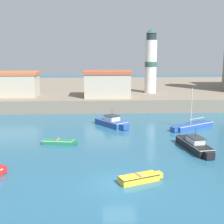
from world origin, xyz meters
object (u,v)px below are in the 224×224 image
Objects in this scene: dinghy_yellow_3 at (140,178)px; lighthouse at (151,62)px; sailboat_blue_4 at (192,126)px; dinghy_green_1 at (59,142)px; harbor_shed_mid_row at (107,84)px; motorboat_black_0 at (195,145)px; motorboat_blue_2 at (112,122)px; harbor_shed_near_wharf at (12,84)px.

dinghy_yellow_3 is 35.54m from lighthouse.
lighthouse is at bearing 97.23° from sailboat_blue_4.
dinghy_green_1 is 20.79m from harbor_shed_mid_row.
lighthouse is (-0.07, 26.81, 7.04)m from motorboat_black_0.
motorboat_black_0 is at bearing -52.41° from motorboat_blue_2.
motorboat_blue_2 is at bearing 127.59° from motorboat_black_0.
motorboat_black_0 is at bearing 48.74° from dinghy_yellow_3.
dinghy_green_1 is 28.83m from lighthouse.
motorboat_black_0 is 33.81m from harbor_shed_near_wharf.
dinghy_yellow_3 is 0.46× the size of harbor_shed_mid_row.
motorboat_black_0 is at bearing -44.26° from harbor_shed_near_wharf.
harbor_shed_mid_row is at bearing 93.08° from dinghy_yellow_3.
lighthouse is (6.41, 34.20, 7.27)m from dinghy_yellow_3.
lighthouse is (7.75, 16.64, 7.03)m from motorboat_blue_2.
harbor_shed_near_wharf reaches higher than motorboat_black_0.
harbor_shed_mid_row reaches higher than dinghy_green_1.
motorboat_blue_2 is at bearing 94.36° from dinghy_yellow_3.
dinghy_green_1 is at bearing -119.45° from lighthouse.
harbor_shed_mid_row is (5.71, 19.59, 3.98)m from dinghy_green_1.
dinghy_yellow_3 is at bearing -119.12° from sailboat_blue_4.
motorboat_blue_2 is 10.26m from sailboat_blue_4.
dinghy_yellow_3 is 35.72m from harbor_shed_near_wharf.
motorboat_black_0 is 1.75× the size of dinghy_yellow_3.
motorboat_black_0 is at bearing -89.85° from lighthouse.
motorboat_black_0 reaches higher than dinghy_green_1.
harbor_shed_near_wharf reaches higher than sailboat_blue_4.
harbor_shed_mid_row is (-10.34, 13.78, 3.86)m from sailboat_blue_4.
lighthouse is (13.71, 24.29, 7.30)m from dinghy_green_1.
harbor_shed_mid_row is (16.00, -1.35, 0.09)m from harbor_shed_near_wharf.
lighthouse is 9.85m from harbor_shed_mid_row.
dinghy_yellow_3 is at bearing -131.26° from motorboat_black_0.
harbor_shed_mid_row is at bearing -4.84° from harbor_shed_near_wharf.
sailboat_blue_4 is 17.65m from harbor_shed_mid_row.
lighthouse is at bearing 60.55° from dinghy_green_1.
motorboat_black_0 is 8.63m from sailboat_blue_4.
sailboat_blue_4 is at bearing 74.75° from motorboat_black_0.
harbor_shed_mid_row is at bearing 91.19° from motorboat_blue_2.
harbor_shed_near_wharf reaches higher than dinghy_yellow_3.
motorboat_black_0 is 9.84m from dinghy_yellow_3.
harbor_shed_near_wharf is at bearing -172.06° from lighthouse.
lighthouse is 1.45× the size of harbor_shed_mid_row.
sailboat_blue_4 is at bearing 19.89° from dinghy_green_1.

